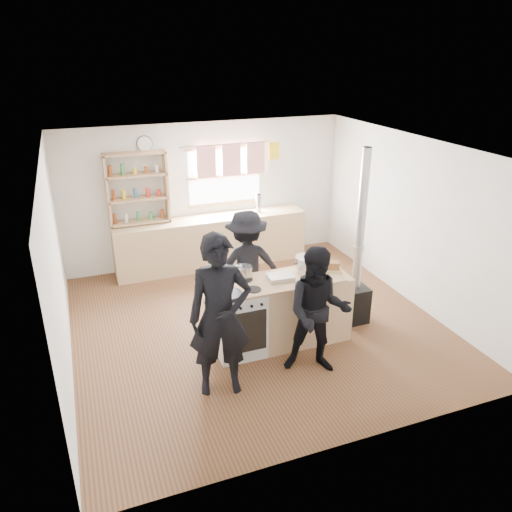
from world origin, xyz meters
name	(u,v)px	position (x,y,z in m)	size (l,w,h in m)	color
ground	(256,324)	(0.00, 0.00, -0.01)	(5.00, 5.00, 0.01)	brown
back_counter	(212,242)	(0.00, 2.22, 0.45)	(3.40, 0.55, 0.90)	tan
shelving_unit	(137,188)	(-1.20, 2.34, 1.51)	(1.00, 0.28, 1.20)	tan
thermos	(259,203)	(0.89, 2.22, 1.06)	(0.10, 0.10, 0.33)	silver
cooking_island	(281,311)	(0.14, -0.55, 0.47)	(1.97, 0.64, 0.93)	white
skillet_greens	(229,295)	(-0.63, -0.77, 0.96)	(0.40, 0.40, 0.05)	black
roast_tray	(281,277)	(0.12, -0.56, 0.97)	(0.34, 0.26, 0.06)	silver
stockpot_stove	(244,272)	(-0.29, -0.33, 1.01)	(0.22, 0.22, 0.18)	#B3B3B6
stockpot_counter	(307,264)	(0.55, -0.45, 1.03)	(0.31, 0.31, 0.23)	silver
bread_board	(331,267)	(0.86, -0.53, 0.98)	(0.34, 0.30, 0.12)	tan
flue_heater	(356,280)	(1.35, -0.40, 0.65)	(0.35, 0.35, 2.50)	black
person_near_left	(220,317)	(-0.88, -1.22, 0.95)	(0.69, 0.46, 1.91)	black
person_near_right	(318,312)	(0.30, -1.26, 0.80)	(0.78, 0.61, 1.60)	black
person_far	(247,265)	(-0.03, 0.29, 0.80)	(1.04, 0.60, 1.60)	black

